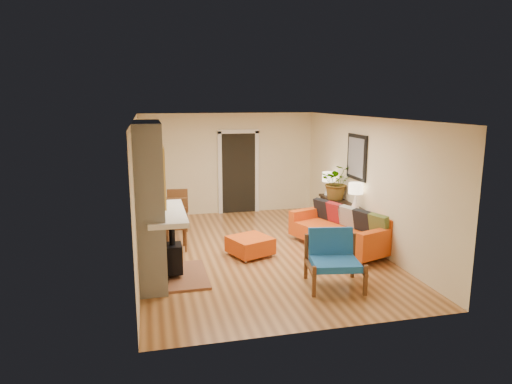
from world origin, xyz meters
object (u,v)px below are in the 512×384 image
sofa (343,230)px  houseplant (337,182)px  lamp_near (356,193)px  ottoman (250,245)px  blue_chair (333,255)px  lamp_far (328,181)px  console_table (341,208)px  dining_table (173,210)px

sofa → houseplant: houseplant is taller
houseplant → lamp_near: bearing=-89.4°
ottoman → blue_chair: bearing=-58.6°
blue_chair → lamp_far: (1.29, 3.38, 0.59)m
console_table → ottoman: bearing=-156.8°
sofa → lamp_far: bearing=77.7°
lamp_near → sofa: bearing=-145.8°
sofa → blue_chair: size_ratio=2.40×
lamp_near → lamp_far: same height
sofa → console_table: bearing=68.5°
dining_table → houseplant: (3.63, -0.17, 0.47)m
console_table → houseplant: 0.60m
lamp_near → houseplant: size_ratio=0.67×
sofa → ottoman: sofa is taller
sofa → dining_table: (-3.27, 1.35, 0.28)m
sofa → houseplant: 1.45m
dining_table → ottoman: bearing=-45.5°
dining_table → lamp_far: 3.68m
dining_table → console_table: 3.66m
blue_chair → ottoman: bearing=121.4°
blue_chair → console_table: size_ratio=0.53×
dining_table → blue_chair: bearing=-52.0°
ottoman → houseplant: size_ratio=1.16×
ottoman → lamp_near: lamp_near is taller
ottoman → sofa: bearing=1.1°
sofa → console_table: sofa is taller
console_table → lamp_near: (0.00, -0.69, 0.49)m
ottoman → lamp_far: lamp_far is taller
lamp_near → houseplant: bearing=90.6°
blue_chair → dining_table: bearing=128.0°
sofa → lamp_near: bearing=34.2°
console_table → blue_chair: bearing=-116.2°
dining_table → houseplant: size_ratio=2.35×
dining_table → console_table: (3.64, -0.40, -0.08)m
blue_chair → console_table: 2.92m
lamp_near → houseplant: houseplant is taller
sofa → ottoman: size_ratio=2.52×
blue_chair → lamp_near: lamp_near is taller
sofa → ottoman: 1.92m
sofa → ottoman: (-1.91, -0.04, -0.16)m
sofa → dining_table: size_ratio=1.24×
ottoman → console_table: size_ratio=0.50×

